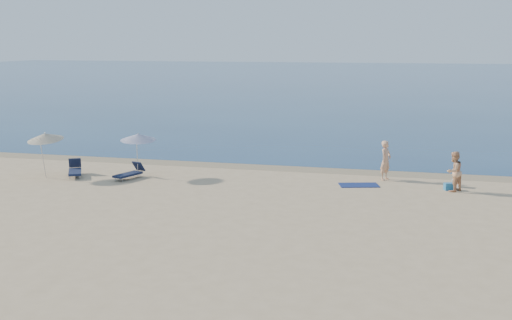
{
  "coord_description": "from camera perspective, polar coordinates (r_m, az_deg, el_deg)",
  "views": [
    {
      "loc": [
        4.96,
        -11.35,
        6.24
      ],
      "look_at": [
        -1.95,
        16.0,
        1.0
      ],
      "focal_mm": 45.0,
      "sensor_mm": 36.0,
      "label": 1
    }
  ],
  "objects": [
    {
      "name": "white_bag",
      "position": [
        29.21,
        17.38,
        -1.98
      ],
      "size": [
        0.43,
        0.39,
        0.32
      ],
      "primitive_type": "cube",
      "rotation": [
        0.0,
        0.0,
        -0.21
      ],
      "color": "white",
      "rests_on": "ground"
    },
    {
      "name": "person_left",
      "position": [
        29.73,
        11.46,
        -0.03
      ],
      "size": [
        0.67,
        0.78,
        1.8
      ],
      "primitive_type": "imported",
      "rotation": [
        0.0,
        0.0,
        1.14
      ],
      "color": "tan",
      "rests_on": "ground"
    },
    {
      "name": "person_right",
      "position": [
        28.15,
        17.18,
        -0.98
      ],
      "size": [
        1.02,
        1.05,
        1.71
      ],
      "primitive_type": "imported",
      "rotation": [
        0.0,
        0.0,
        -2.23
      ],
      "color": "tan",
      "rests_on": "ground"
    },
    {
      "name": "lounger_left",
      "position": [
        31.25,
        -15.8,
        -0.88
      ],
      "size": [
        1.33,
        1.79,
        0.76
      ],
      "rotation": [
        0.0,
        0.0,
        0.5
      ],
      "color": "#151E3B",
      "rests_on": "ground"
    },
    {
      "name": "umbrella_far",
      "position": [
        31.12,
        -18.24,
        1.98
      ],
      "size": [
        1.82,
        1.85,
        2.22
      ],
      "rotation": [
        0.0,
        0.0,
        -0.12
      ],
      "color": "silver",
      "rests_on": "ground"
    },
    {
      "name": "umbrella_near",
      "position": [
        30.24,
        -10.44,
        2.02
      ],
      "size": [
        2.14,
        2.15,
        2.13
      ],
      "rotation": [
        0.0,
        0.0,
        0.37
      ],
      "color": "silver",
      "rests_on": "ground"
    },
    {
      "name": "lounger_right",
      "position": [
        30.08,
        -11.16,
        -1.14
      ],
      "size": [
        1.02,
        1.72,
        0.72
      ],
      "rotation": [
        0.0,
        0.0,
        -0.32
      ],
      "color": "#131B36",
      "rests_on": "ground"
    },
    {
      "name": "beach_towel",
      "position": [
        28.53,
        9.13,
        -2.22
      ],
      "size": [
        1.88,
        1.37,
        0.03
      ],
      "primitive_type": "cube",
      "rotation": [
        0.0,
        0.0,
        0.28
      ],
      "color": "#0F1C4E",
      "rests_on": "ground"
    },
    {
      "name": "blue_cooler",
      "position": [
        28.5,
        16.8,
        -2.27
      ],
      "size": [
        0.49,
        0.42,
        0.3
      ],
      "primitive_type": "cube",
      "rotation": [
        0.0,
        0.0,
        0.33
      ],
      "color": "#1D66A1",
      "rests_on": "ground"
    },
    {
      "name": "wet_sand_strip",
      "position": [
        31.77,
        4.91,
        -0.84
      ],
      "size": [
        240.0,
        1.6,
        0.0
      ],
      "primitive_type": "cube",
      "color": "#847254",
      "rests_on": "ground"
    },
    {
      "name": "sea",
      "position": [
        111.64,
        11.69,
        7.1
      ],
      "size": [
        240.0,
        160.0,
        0.01
      ],
      "primitive_type": "cube",
      "color": "navy",
      "rests_on": "ground"
    }
  ]
}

